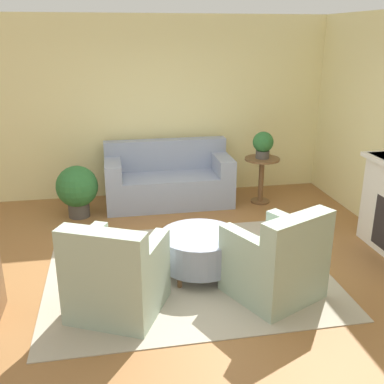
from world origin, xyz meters
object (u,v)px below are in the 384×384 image
(potted_plant_on_side_table, at_px, (263,144))
(armchair_right, at_px, (277,263))
(armchair_left, at_px, (116,278))
(ottoman_table, at_px, (199,249))
(side_table, at_px, (261,173))
(couch, at_px, (168,181))
(potted_plant_floor, at_px, (77,188))

(potted_plant_on_side_table, bearing_deg, armchair_right, -105.43)
(armchair_left, bearing_deg, potted_plant_on_side_table, 48.61)
(armchair_right, bearing_deg, ottoman_table, 138.75)
(side_table, xyz_separation_m, potted_plant_on_side_table, (0.00, 0.00, 0.45))
(side_table, distance_m, potted_plant_on_side_table, 0.45)
(armchair_right, height_order, potted_plant_on_side_table, potted_plant_on_side_table)
(couch, height_order, potted_plant_on_side_table, potted_plant_on_side_table)
(armchair_right, bearing_deg, armchair_left, 180.00)
(potted_plant_on_side_table, distance_m, potted_plant_floor, 2.82)
(armchair_right, bearing_deg, couch, 103.87)
(potted_plant_on_side_table, xyz_separation_m, potted_plant_floor, (-2.78, -0.09, -0.51))
(couch, relative_size, armchair_left, 1.83)
(ottoman_table, bearing_deg, potted_plant_on_side_table, 55.59)
(potted_plant_on_side_table, bearing_deg, ottoman_table, -124.41)
(couch, xyz_separation_m, side_table, (1.42, -0.24, 0.13))
(armchair_right, xyz_separation_m, potted_plant_on_side_table, (0.72, 2.61, 0.57))
(couch, xyz_separation_m, potted_plant_floor, (-1.35, -0.33, 0.08))
(couch, relative_size, ottoman_table, 2.20)
(potted_plant_floor, bearing_deg, side_table, 1.80)
(side_table, height_order, potted_plant_floor, potted_plant_floor)
(ottoman_table, distance_m, potted_plant_on_side_table, 2.53)
(armchair_left, distance_m, ottoman_table, 1.09)
(potted_plant_floor, bearing_deg, couch, 13.64)
(armchair_left, height_order, potted_plant_floor, armchair_left)
(armchair_right, bearing_deg, potted_plant_floor, 129.23)
(armchair_right, xyz_separation_m, side_table, (0.72, 2.61, 0.12))
(armchair_left, relative_size, side_table, 1.46)
(armchair_right, distance_m, potted_plant_on_side_table, 2.76)
(armchair_left, relative_size, potted_plant_on_side_table, 2.56)
(armchair_left, bearing_deg, ottoman_table, 32.64)
(armchair_left, height_order, armchair_right, same)
(armchair_right, xyz_separation_m, potted_plant_floor, (-2.06, 2.52, 0.06))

